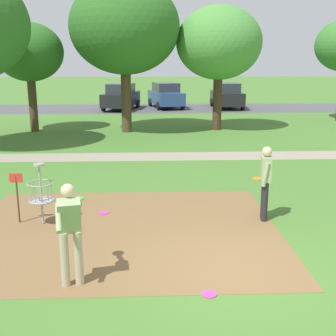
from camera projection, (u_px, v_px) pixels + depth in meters
ground_plane at (235, 272)px, 7.60m from camera, size 160.00×160.00×0.00m
dirt_tee_pad at (124, 230)px, 9.43m from camera, size 6.67×5.44×0.01m
disc_golf_basket at (38, 192)px, 9.62m from camera, size 0.98×0.58×1.39m
player_foreground_watching at (70, 228)px, 6.95m from camera, size 0.43×1.16×1.71m
player_throwing at (265, 179)px, 9.84m from camera, size 0.43×0.49×1.71m
frisbee_near_basket at (104, 213)px, 10.46m from camera, size 0.26×0.26×0.02m
frisbee_by_tee at (50, 200)px, 11.36m from camera, size 0.21×0.21×0.02m
frisbee_far_right at (209, 294)px, 6.86m from camera, size 0.24×0.24×0.02m
tree_near_left at (29, 53)px, 21.22m from camera, size 3.32×3.32×5.30m
tree_mid_left at (219, 43)px, 21.55m from camera, size 4.24×4.24×6.14m
tree_mid_center at (125, 27)px, 20.73m from camera, size 5.26×5.26×7.27m
parking_lot_strip at (169, 108)px, 32.05m from camera, size 36.00×6.00×0.01m
parked_car_leftmost at (121, 97)px, 31.09m from camera, size 2.66×4.49×1.84m
parked_car_center_left at (166, 95)px, 32.15m from camera, size 2.68×4.49×1.84m
parked_car_center_right at (227, 95)px, 31.98m from camera, size 2.06×4.25×1.84m
gravel_path at (188, 156)px, 16.51m from camera, size 40.00×1.43×0.00m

